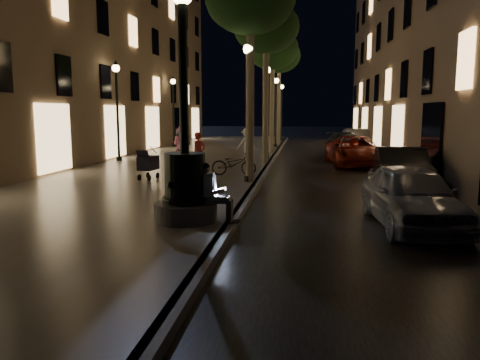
% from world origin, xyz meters
% --- Properties ---
extents(ground, '(120.00, 120.00, 0.00)m').
position_xyz_m(ground, '(0.00, 15.00, 0.00)').
color(ground, black).
rests_on(ground, ground).
extents(cobble_lane, '(6.00, 45.00, 0.02)m').
position_xyz_m(cobble_lane, '(3.00, 15.00, 0.01)').
color(cobble_lane, black).
rests_on(cobble_lane, ground).
extents(promenade, '(8.00, 45.00, 0.20)m').
position_xyz_m(promenade, '(-4.00, 15.00, 0.10)').
color(promenade, '#66625A').
rests_on(promenade, ground).
extents(curb_strip, '(0.25, 45.00, 0.20)m').
position_xyz_m(curb_strip, '(0.00, 15.00, 0.10)').
color(curb_strip, '#59595B').
rests_on(curb_strip, ground).
extents(building_right, '(8.00, 36.00, 15.00)m').
position_xyz_m(building_right, '(10.00, 18.00, 7.50)').
color(building_right, '#77644A').
rests_on(building_right, ground).
extents(building_left, '(8.00, 36.00, 15.00)m').
position_xyz_m(building_left, '(-12.00, 18.00, 7.50)').
color(building_left, '#77644A').
rests_on(building_left, ground).
extents(fountain_lamppost, '(1.40, 1.40, 5.21)m').
position_xyz_m(fountain_lamppost, '(-1.00, 2.00, 1.21)').
color(fountain_lamppost, '#59595B').
rests_on(fountain_lamppost, promenade).
extents(seated_man_laptop, '(0.92, 0.31, 1.30)m').
position_xyz_m(seated_man_laptop, '(-0.39, 2.00, 0.89)').
color(seated_man_laptop, gray).
rests_on(seated_man_laptop, promenade).
extents(tree_second, '(3.00, 3.00, 7.40)m').
position_xyz_m(tree_second, '(-0.20, 14.00, 6.33)').
color(tree_second, '#6B604C').
rests_on(tree_second, promenade).
extents(tree_third, '(3.00, 3.00, 7.20)m').
position_xyz_m(tree_third, '(-0.30, 20.00, 6.14)').
color(tree_third, '#6B604C').
rests_on(tree_third, promenade).
extents(tree_far, '(3.00, 3.00, 7.50)m').
position_xyz_m(tree_far, '(-0.22, 26.00, 6.43)').
color(tree_far, '#6B604C').
rests_on(tree_far, promenade).
extents(lamp_curb_a, '(0.36, 0.36, 4.81)m').
position_xyz_m(lamp_curb_a, '(-0.30, 8.00, 3.24)').
color(lamp_curb_a, black).
rests_on(lamp_curb_a, promenade).
extents(lamp_curb_b, '(0.36, 0.36, 4.81)m').
position_xyz_m(lamp_curb_b, '(-0.30, 16.00, 3.24)').
color(lamp_curb_b, black).
rests_on(lamp_curb_b, promenade).
extents(lamp_curb_c, '(0.36, 0.36, 4.81)m').
position_xyz_m(lamp_curb_c, '(-0.30, 24.00, 3.24)').
color(lamp_curb_c, black).
rests_on(lamp_curb_c, promenade).
extents(lamp_curb_d, '(0.36, 0.36, 4.81)m').
position_xyz_m(lamp_curb_d, '(-0.30, 32.00, 3.24)').
color(lamp_curb_d, black).
rests_on(lamp_curb_d, promenade).
extents(lamp_left_b, '(0.36, 0.36, 4.81)m').
position_xyz_m(lamp_left_b, '(-7.40, 14.00, 3.24)').
color(lamp_left_b, black).
rests_on(lamp_left_b, promenade).
extents(lamp_left_c, '(0.36, 0.36, 4.81)m').
position_xyz_m(lamp_left_c, '(-7.40, 24.00, 3.24)').
color(lamp_left_c, black).
rests_on(lamp_left_c, promenade).
extents(stroller, '(0.60, 1.16, 1.17)m').
position_xyz_m(stroller, '(-3.87, 7.95, 0.79)').
color(stroller, black).
rests_on(stroller, promenade).
extents(car_front, '(1.95, 4.25, 1.41)m').
position_xyz_m(car_front, '(4.00, 2.92, 0.71)').
color(car_front, '#A9ACB1').
rests_on(car_front, ground).
extents(car_second, '(1.81, 4.45, 1.43)m').
position_xyz_m(car_second, '(4.73, 7.77, 0.72)').
color(car_second, black).
rests_on(car_second, ground).
extents(car_third, '(2.74, 5.27, 1.42)m').
position_xyz_m(car_third, '(4.04, 15.06, 0.71)').
color(car_third, maroon).
rests_on(car_third, ground).
extents(car_rear, '(2.31, 4.87, 1.37)m').
position_xyz_m(car_rear, '(4.00, 19.76, 0.69)').
color(car_rear, '#313237').
rests_on(car_rear, ground).
extents(car_fifth, '(1.80, 4.39, 1.41)m').
position_xyz_m(car_fifth, '(5.20, 25.14, 0.71)').
color(car_fifth, '#AFAFAA').
rests_on(car_fifth, ground).
extents(pedestrian_red, '(0.64, 0.70, 1.60)m').
position_xyz_m(pedestrian_red, '(-2.44, 9.83, 1.00)').
color(pedestrian_red, '#AF2B23').
rests_on(pedestrian_red, promenade).
extents(pedestrian_pink, '(1.02, 0.90, 1.74)m').
position_xyz_m(pedestrian_pink, '(-4.04, 13.24, 1.07)').
color(pedestrian_pink, pink).
rests_on(pedestrian_pink, promenade).
extents(pedestrian_white, '(1.17, 0.95, 1.58)m').
position_xyz_m(pedestrian_white, '(-1.25, 15.44, 0.99)').
color(pedestrian_white, white).
rests_on(pedestrian_white, promenade).
extents(pedestrian_blue, '(1.06, 1.07, 1.81)m').
position_xyz_m(pedestrian_blue, '(-4.13, 14.00, 1.11)').
color(pedestrian_blue, '#26558D').
rests_on(pedestrian_blue, promenade).
extents(pedestrian_dark, '(0.60, 0.83, 1.56)m').
position_xyz_m(pedestrian_dark, '(-4.84, 15.89, 0.98)').
color(pedestrian_dark, '#35353B').
rests_on(pedestrian_dark, promenade).
extents(bicycle, '(1.72, 0.69, 0.88)m').
position_xyz_m(bicycle, '(-1.02, 9.44, 0.64)').
color(bicycle, black).
rests_on(bicycle, promenade).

